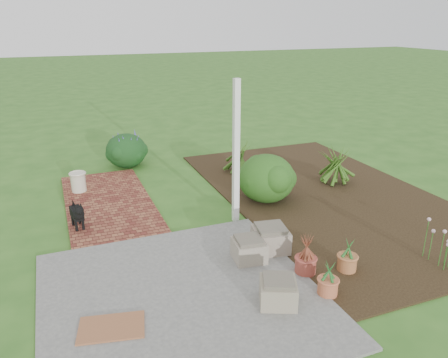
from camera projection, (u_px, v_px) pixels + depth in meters
name	position (u px, v px, depth m)	size (l,w,h in m)	color
ground	(222.00, 225.00, 7.61)	(80.00, 80.00, 0.00)	#2B5B1C
concrete_patio	(181.00, 296.00, 5.64)	(3.50, 3.50, 0.04)	#595957
brick_path	(108.00, 202.00, 8.54)	(1.60, 3.50, 0.04)	#5B231C
garden_bed	(327.00, 194.00, 8.91)	(4.00, 7.00, 0.03)	black
veranda_post	(236.00, 153.00, 7.37)	(0.10, 0.10, 2.50)	white
stone_trough_near	(278.00, 292.00, 5.43)	(0.45, 0.45, 0.30)	gray
stone_trough_mid	(249.00, 250.00, 6.42)	(0.45, 0.45, 0.30)	#726659
stone_trough_far	(271.00, 240.00, 6.68)	(0.51, 0.51, 0.34)	gray
coir_doormat	(112.00, 327.00, 5.02)	(0.75, 0.48, 0.02)	brown
black_dog	(77.00, 213.00, 7.32)	(0.22, 0.55, 0.48)	black
cream_ceramic_urn	(78.00, 182.00, 8.96)	(0.30, 0.30, 0.39)	beige
evergreen_shrub	(266.00, 177.00, 8.47)	(1.11, 1.11, 0.94)	#10390F
agapanthus_clump_back	(336.00, 162.00, 9.34)	(1.07, 1.07, 0.96)	#173610
agapanthus_clump_front	(238.00, 154.00, 10.06)	(0.97, 0.97, 0.86)	#173C0A
terracotta_pot_bronze	(305.00, 265.00, 6.11)	(0.29, 0.29, 0.24)	#973E33
terracotta_pot_small_left	(347.00, 263.00, 6.18)	(0.27, 0.27, 0.22)	#A16136
terracotta_pot_small_right	(328.00, 286.00, 5.63)	(0.26, 0.26, 0.22)	#B25E3C
purple_flowering_bush	(126.00, 150.00, 10.55)	(0.97, 0.97, 0.83)	black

